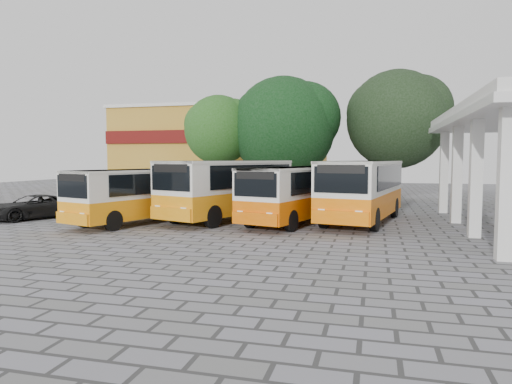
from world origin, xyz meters
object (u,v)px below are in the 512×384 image
(bus_far_left, at_px, (138,192))
(parked_car, at_px, (33,207))
(bus_centre_left, at_px, (229,186))
(bus_far_right, at_px, (363,187))
(bus_centre_right, at_px, (294,191))

(bus_far_left, relative_size, parked_car, 1.73)
(bus_centre_left, distance_m, bus_far_right, 6.73)
(bus_far_left, bearing_deg, bus_far_right, 34.18)
(bus_centre_right, bearing_deg, bus_centre_left, -171.44)
(bus_far_left, bearing_deg, parked_car, -162.27)
(bus_far_left, relative_size, bus_far_right, 0.88)
(bus_far_right, height_order, parked_car, bus_far_right)
(bus_far_left, height_order, parked_car, bus_far_left)
(bus_centre_left, xyz_separation_m, bus_centre_right, (3.48, -0.44, -0.18))
(bus_far_left, distance_m, parked_car, 6.25)
(bus_centre_left, height_order, bus_centre_right, bus_centre_left)
(bus_far_left, distance_m, bus_far_right, 11.08)
(bus_centre_left, bearing_deg, parked_car, -147.67)
(bus_far_left, height_order, bus_centre_right, bus_centre_right)
(bus_centre_right, bearing_deg, parked_car, -156.55)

